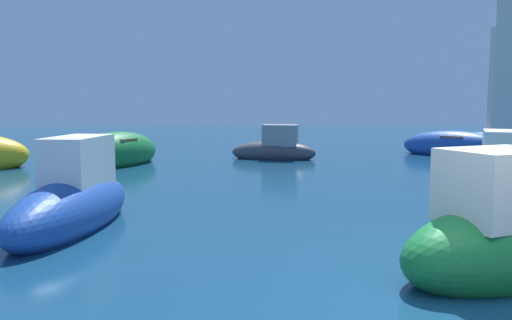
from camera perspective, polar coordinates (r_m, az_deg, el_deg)
The scene contains 7 objects.
ground at distance 6.25m, azimuth 24.32°, elevation -14.56°, with size 80.00×80.00×0.00m, color navy.
moored_boat_0 at distance 13.06m, azimuth 26.50°, elevation -1.62°, with size 3.39×4.69×1.88m.
moored_boat_1 at distance 9.48m, azimuth -19.86°, elevation -4.46°, with size 1.85×4.10×1.83m.
moored_boat_2 at distance 19.42m, azimuth 2.12°, elevation 1.24°, with size 3.39×1.78×1.51m.
moored_boat_5 at distance 18.23m, azimuth -15.51°, elevation 0.75°, with size 3.40×4.25×1.49m.
moored_boat_6 at distance 22.10m, azimuth 21.50°, elevation 1.38°, with size 4.16×4.14×1.31m.
moored_boat_8 at distance 7.18m, azimuth 26.59°, elevation -7.92°, with size 3.60×2.41×1.90m.
Camera 1 is at (-2.81, -5.14, 2.19)m, focal length 35.63 mm.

